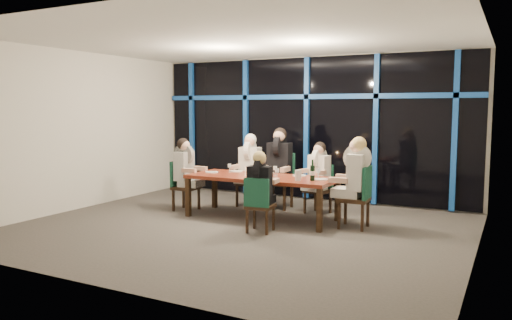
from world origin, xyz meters
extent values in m
plane|color=#4F4946|center=(0.00, 0.00, 0.00)|extent=(7.00, 7.00, 0.00)
cube|color=silver|center=(0.00, 3.00, 1.50)|extent=(7.00, 0.04, 3.00)
cube|color=silver|center=(0.00, -3.00, 1.50)|extent=(7.00, 0.04, 3.00)
cube|color=silver|center=(-3.50, 0.00, 1.50)|extent=(0.04, 6.00, 3.00)
cube|color=silver|center=(3.50, 0.00, 1.50)|extent=(0.04, 6.00, 3.00)
cube|color=white|center=(0.00, 0.00, 3.00)|extent=(7.00, 6.00, 0.04)
cube|color=black|center=(0.00, 2.94, 1.50)|extent=(6.86, 0.04, 2.94)
cube|color=#134293|center=(-2.90, 2.89, 1.50)|extent=(0.10, 0.10, 2.94)
cube|color=#134293|center=(-1.45, 2.89, 1.50)|extent=(0.10, 0.10, 2.94)
cube|color=#134293|center=(0.00, 2.89, 1.50)|extent=(0.10, 0.10, 2.94)
cube|color=#134293|center=(1.45, 2.89, 1.50)|extent=(0.10, 0.10, 2.94)
cube|color=#134293|center=(2.90, 2.89, 1.50)|extent=(0.10, 0.10, 2.94)
cube|color=#134293|center=(0.00, 2.89, 2.16)|extent=(6.86, 0.10, 0.10)
cube|color=#FF2D14|center=(1.10, 3.25, 2.15)|extent=(0.60, 0.05, 0.35)
cube|color=maroon|center=(0.00, 0.80, 0.72)|extent=(2.60, 1.00, 0.06)
cube|color=black|center=(-1.24, 0.36, 0.34)|extent=(0.08, 0.08, 0.69)
cube|color=black|center=(1.24, 0.36, 0.34)|extent=(0.08, 0.08, 0.69)
cube|color=black|center=(-1.24, 1.24, 0.34)|extent=(0.08, 0.08, 0.69)
cube|color=black|center=(1.24, 1.24, 0.34)|extent=(0.08, 0.08, 0.69)
cube|color=black|center=(-0.72, 1.69, 0.45)|extent=(0.47, 0.47, 0.06)
cube|color=#19533B|center=(-0.73, 1.89, 0.72)|extent=(0.45, 0.07, 0.50)
cube|color=black|center=(-0.89, 1.50, 0.21)|extent=(0.04, 0.04, 0.42)
cube|color=black|center=(-0.53, 1.52, 0.21)|extent=(0.04, 0.04, 0.42)
cube|color=black|center=(-0.91, 1.86, 0.21)|extent=(0.04, 0.04, 0.42)
cube|color=black|center=(-0.55, 1.88, 0.21)|extent=(0.04, 0.04, 0.42)
cube|color=black|center=(-0.11, 1.75, 0.49)|extent=(0.52, 0.52, 0.07)
cube|color=#19533B|center=(-0.12, 1.97, 0.79)|extent=(0.49, 0.08, 0.55)
cube|color=black|center=(-0.30, 1.54, 0.23)|extent=(0.05, 0.05, 0.46)
cube|color=black|center=(0.10, 1.57, 0.23)|extent=(0.05, 0.05, 0.46)
cube|color=black|center=(-0.32, 1.94, 0.23)|extent=(0.05, 0.05, 0.46)
cube|color=black|center=(0.07, 1.96, 0.23)|extent=(0.05, 0.05, 0.46)
cube|color=black|center=(0.72, 1.67, 0.42)|extent=(0.51, 0.51, 0.06)
cube|color=#19533B|center=(0.77, 1.85, 0.67)|extent=(0.41, 0.15, 0.46)
cube|color=black|center=(0.52, 1.55, 0.19)|extent=(0.05, 0.05, 0.39)
cube|color=black|center=(0.84, 1.47, 0.19)|extent=(0.05, 0.05, 0.39)
cube|color=black|center=(0.60, 1.87, 0.19)|extent=(0.05, 0.05, 0.39)
cube|color=black|center=(0.92, 1.79, 0.19)|extent=(0.05, 0.05, 0.39)
cube|color=black|center=(-1.58, 0.77, 0.43)|extent=(0.45, 0.45, 0.06)
cube|color=#19533B|center=(-1.77, 0.76, 0.69)|extent=(0.07, 0.43, 0.48)
cube|color=black|center=(-1.40, 0.61, 0.20)|extent=(0.04, 0.04, 0.40)
cube|color=black|center=(-1.42, 0.96, 0.20)|extent=(0.04, 0.04, 0.40)
cube|color=black|center=(-1.74, 0.59, 0.20)|extent=(0.04, 0.04, 0.40)
cube|color=black|center=(-1.76, 0.94, 0.20)|extent=(0.04, 0.04, 0.40)
cube|color=black|center=(1.63, 0.88, 0.47)|extent=(0.48, 0.48, 0.06)
cube|color=#19533B|center=(1.84, 0.89, 0.75)|extent=(0.07, 0.47, 0.52)
cube|color=black|center=(1.44, 1.06, 0.22)|extent=(0.04, 0.04, 0.44)
cube|color=black|center=(1.45, 0.69, 0.22)|extent=(0.04, 0.04, 0.44)
cube|color=black|center=(1.81, 1.08, 0.22)|extent=(0.04, 0.04, 0.44)
cube|color=black|center=(1.82, 0.70, 0.22)|extent=(0.04, 0.04, 0.44)
cube|color=black|center=(0.41, -0.04, 0.40)|extent=(0.45, 0.45, 0.05)
cube|color=#19533B|center=(0.44, -0.22, 0.64)|extent=(0.40, 0.09, 0.45)
cube|color=black|center=(0.55, 0.14, 0.19)|extent=(0.04, 0.04, 0.38)
cube|color=black|center=(0.23, 0.10, 0.19)|extent=(0.04, 0.04, 0.38)
cube|color=black|center=(0.59, -0.18, 0.19)|extent=(0.04, 0.04, 0.38)
cube|color=black|center=(0.27, -0.22, 0.19)|extent=(0.04, 0.04, 0.38)
cube|color=silver|center=(-0.71, 1.57, 0.55)|extent=(0.38, 0.44, 0.14)
cube|color=silver|center=(-0.72, 1.73, 0.88)|extent=(0.41, 0.26, 0.56)
cylinder|color=silver|center=(-0.72, 1.73, 1.10)|extent=(0.12, 0.42, 0.42)
sphere|color=tan|center=(-0.72, 1.71, 1.28)|extent=(0.21, 0.21, 0.21)
sphere|color=silver|center=(-0.72, 1.75, 1.31)|extent=(0.23, 0.23, 0.23)
cube|color=tan|center=(-0.91, 1.48, 0.79)|extent=(0.09, 0.30, 0.08)
cube|color=tan|center=(-0.51, 1.50, 0.79)|extent=(0.09, 0.30, 0.08)
cube|color=black|center=(-0.10, 1.62, 0.60)|extent=(0.42, 0.48, 0.15)
cube|color=black|center=(-0.11, 1.80, 0.96)|extent=(0.45, 0.29, 0.61)
cylinder|color=black|center=(-0.11, 1.80, 1.20)|extent=(0.13, 0.46, 0.46)
sphere|color=tan|center=(-0.11, 1.77, 1.40)|extent=(0.23, 0.23, 0.23)
sphere|color=black|center=(-0.11, 1.82, 1.43)|extent=(0.25, 0.25, 0.25)
cube|color=tan|center=(-0.32, 1.52, 0.79)|extent=(0.11, 0.33, 0.09)
cube|color=tan|center=(0.12, 1.55, 0.79)|extent=(0.11, 0.33, 0.09)
cube|color=silver|center=(0.69, 1.56, 0.51)|extent=(0.42, 0.46, 0.13)
cube|color=silver|center=(0.73, 1.70, 0.81)|extent=(0.41, 0.31, 0.52)
cylinder|color=silver|center=(0.73, 1.70, 1.02)|extent=(0.19, 0.40, 0.39)
sphere|color=tan|center=(0.72, 1.69, 1.18)|extent=(0.19, 0.19, 0.19)
sphere|color=black|center=(0.73, 1.72, 1.21)|extent=(0.21, 0.21, 0.21)
cube|color=tan|center=(0.49, 1.54, 0.79)|extent=(0.14, 0.29, 0.07)
cube|color=tan|center=(0.85, 1.44, 0.79)|extent=(0.14, 0.29, 0.07)
cube|color=black|center=(-1.47, 0.78, 0.53)|extent=(0.42, 0.37, 0.13)
cube|color=black|center=(-1.62, 0.77, 0.85)|extent=(0.25, 0.40, 0.54)
cylinder|color=black|center=(-1.62, 0.77, 1.06)|extent=(0.41, 0.12, 0.40)
sphere|color=tan|center=(-1.60, 0.77, 1.23)|extent=(0.20, 0.20, 0.20)
sphere|color=black|center=(-1.64, 0.77, 1.26)|extent=(0.22, 0.22, 0.22)
cube|color=tan|center=(-1.38, 0.59, 0.79)|extent=(0.29, 0.09, 0.08)
cube|color=tan|center=(-1.40, 0.98, 0.79)|extent=(0.29, 0.09, 0.08)
cube|color=silver|center=(1.51, 0.88, 0.57)|extent=(0.45, 0.39, 0.15)
cube|color=silver|center=(1.67, 0.89, 0.91)|extent=(0.26, 0.42, 0.58)
cylinder|color=silver|center=(1.67, 0.89, 1.14)|extent=(0.44, 0.12, 0.44)
sphere|color=tan|center=(1.65, 0.89, 1.33)|extent=(0.22, 0.22, 0.22)
sphere|color=tan|center=(1.69, 0.89, 1.36)|extent=(0.24, 0.24, 0.24)
cube|color=tan|center=(1.42, 1.08, 0.79)|extent=(0.31, 0.09, 0.08)
cube|color=tan|center=(1.43, 0.67, 0.79)|extent=(0.31, 0.09, 0.08)
cube|color=black|center=(0.40, 0.06, 0.49)|extent=(0.37, 0.41, 0.13)
cube|color=black|center=(0.42, -0.08, 0.79)|extent=(0.38, 0.26, 0.50)
cylinder|color=black|center=(0.42, -0.08, 0.98)|extent=(0.13, 0.38, 0.38)
sphere|color=tan|center=(0.42, -0.06, 1.14)|extent=(0.19, 0.19, 0.19)
sphere|color=tan|center=(0.42, -0.10, 1.17)|extent=(0.21, 0.21, 0.21)
cube|color=tan|center=(0.57, 0.16, 0.79)|extent=(0.10, 0.28, 0.07)
cube|color=tan|center=(0.21, 0.11, 0.79)|extent=(0.10, 0.28, 0.07)
cylinder|color=white|center=(-0.69, 1.13, 0.76)|extent=(0.24, 0.24, 0.01)
cylinder|color=white|center=(-0.08, 1.19, 0.76)|extent=(0.24, 0.24, 0.01)
cylinder|color=white|center=(0.58, 1.13, 0.76)|extent=(0.24, 0.24, 0.01)
cylinder|color=white|center=(-1.02, 0.80, 0.76)|extent=(0.24, 0.24, 0.01)
cylinder|color=white|center=(1.07, 0.87, 0.76)|extent=(0.24, 0.24, 0.01)
cylinder|color=white|center=(0.35, 0.51, 0.76)|extent=(0.24, 0.24, 0.01)
cylinder|color=black|center=(0.98, 0.70, 0.87)|extent=(0.07, 0.07, 0.25)
cylinder|color=black|center=(0.98, 0.70, 1.05)|extent=(0.03, 0.03, 0.09)
cylinder|color=silver|center=(0.98, 0.70, 0.87)|extent=(0.08, 0.08, 0.07)
cylinder|color=silver|center=(0.78, 0.58, 0.84)|extent=(0.10, 0.10, 0.18)
cylinder|color=silver|center=(0.83, 0.58, 0.86)|extent=(0.01, 0.01, 0.12)
cylinder|color=#F2A648|center=(-0.09, 0.62, 0.76)|extent=(0.05, 0.05, 0.03)
cylinder|color=silver|center=(-0.29, 0.76, 0.75)|extent=(0.06, 0.06, 0.01)
cylinder|color=silver|center=(-0.29, 0.76, 0.80)|extent=(0.01, 0.01, 0.09)
cylinder|color=silver|center=(-0.29, 0.76, 0.87)|extent=(0.06, 0.06, 0.06)
cylinder|color=silver|center=(0.19, 0.95, 0.75)|extent=(0.06, 0.06, 0.01)
cylinder|color=silver|center=(0.19, 0.95, 0.80)|extent=(0.01, 0.01, 0.10)
cylinder|color=silver|center=(0.19, 0.95, 0.89)|extent=(0.07, 0.07, 0.07)
cylinder|color=silver|center=(0.37, 0.66, 0.75)|extent=(0.06, 0.06, 0.01)
cylinder|color=silver|center=(0.37, 0.66, 0.80)|extent=(0.01, 0.01, 0.10)
cylinder|color=silver|center=(0.37, 0.66, 0.89)|extent=(0.07, 0.07, 0.07)
cylinder|color=silver|center=(-0.75, 0.98, 0.75)|extent=(0.06, 0.06, 0.01)
cylinder|color=silver|center=(-0.75, 0.98, 0.80)|extent=(0.01, 0.01, 0.09)
cylinder|color=silver|center=(-0.75, 0.98, 0.88)|extent=(0.06, 0.06, 0.06)
cylinder|color=silver|center=(1.00, 0.94, 0.75)|extent=(0.06, 0.06, 0.01)
cylinder|color=silver|center=(1.00, 0.94, 0.80)|extent=(0.01, 0.01, 0.10)
cylinder|color=silver|center=(1.00, 0.94, 0.89)|extent=(0.07, 0.07, 0.07)
camera|label=1|loc=(3.89, -6.85, 1.93)|focal=35.00mm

